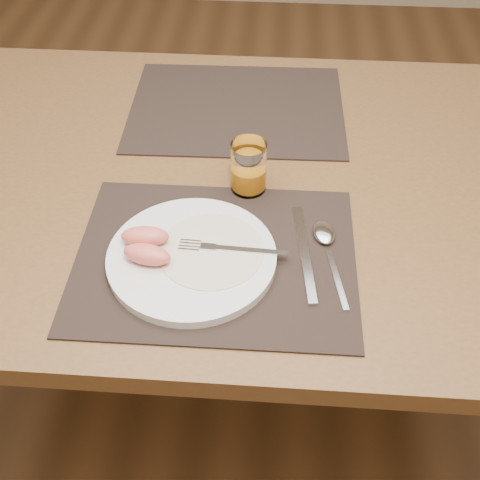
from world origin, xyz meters
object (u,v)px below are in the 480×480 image
table (232,207)px  fork (223,248)px  knife (306,261)px  plate (192,258)px  spoon (326,239)px  placemat_near (216,258)px  juice_glass (249,169)px  placemat_far (237,108)px

table → fork: size_ratio=7.99×
fork → knife: bearing=-1.6°
plate → knife: size_ratio=1.23×
table → spoon: size_ratio=7.30×
table → knife: 0.27m
plate → fork: fork is taller
placemat_near → fork: bearing=12.0°
fork → table: bearing=91.0°
fork → juice_glass: size_ratio=1.83×
placemat_near → juice_glass: bearing=76.5°
juice_glass → table: bearing=127.3°
plate → spoon: 0.22m
plate → fork: size_ratio=1.54×
knife → spoon: (0.03, 0.05, 0.00)m
plate → juice_glass: juice_glass is taller
placemat_far → juice_glass: bearing=-81.2°
table → knife: knife is taller
juice_glass → plate: bearing=-112.7°
placemat_near → knife: (0.14, -0.00, 0.00)m
table → plate: bearing=-101.1°
placemat_near → juice_glass: 0.19m
table → placemat_near: placemat_near is taller
placemat_far → spoon: bearing=-65.8°
fork → knife: 0.13m
placemat_near → knife: knife is taller
placemat_far → fork: 0.44m
fork → spoon: 0.17m
table → placemat_far: 0.24m
knife → placemat_near: bearing=179.6°
placemat_far → knife: (0.14, -0.44, 0.00)m
placemat_near → juice_glass: juice_glass is taller
placemat_far → plate: size_ratio=1.67×
spoon → juice_glass: size_ratio=2.00×
placemat_far → fork: size_ratio=2.57×
placemat_near → placemat_far: bearing=89.8°
plate → placemat_near: bearing=17.9°
placemat_far → knife: knife is taller
placemat_near → fork: size_ratio=2.57×
table → placemat_near: size_ratio=3.11×
fork → knife: (0.13, -0.00, -0.02)m
table → juice_glass: 0.14m
fork → juice_glass: (0.03, 0.17, 0.02)m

